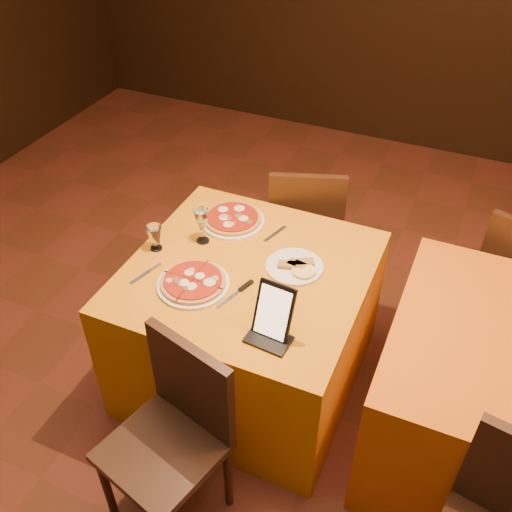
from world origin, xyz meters
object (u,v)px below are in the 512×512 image
at_px(pizza_near, 193,283).
at_px(water_glass, 155,238).
at_px(wine_glass, 202,226).
at_px(tablet, 274,311).
at_px(pizza_far, 233,220).
at_px(chair_main_far, 305,224).
at_px(chair_main_near, 162,451).
at_px(side_table, 507,404).
at_px(main_table, 249,325).

height_order(pizza_near, water_glass, water_glass).
xyz_separation_m(wine_glass, tablet, (0.55, -0.43, 0.03)).
relative_size(pizza_far, wine_glass, 1.74).
bearing_deg(chair_main_far, tablet, 83.74).
height_order(chair_main_far, tablet, tablet).
relative_size(pizza_far, tablet, 1.36).
xyz_separation_m(water_glass, tablet, (0.73, -0.28, 0.06)).
xyz_separation_m(chair_main_near, chair_main_far, (0.00, 1.66, 0.00)).
bearing_deg(side_table, chair_main_far, 147.19).
height_order(side_table, wine_glass, wine_glass).
xyz_separation_m(side_table, pizza_near, (-1.43, -0.23, 0.39)).
bearing_deg(side_table, main_table, -178.93).
xyz_separation_m(pizza_far, tablet, (0.49, -0.63, 0.10)).
distance_m(chair_main_far, wine_glass, 0.87).
distance_m(chair_main_far, water_glass, 1.05).
height_order(chair_main_near, water_glass, chair_main_near).
bearing_deg(chair_main_near, tablet, 78.38).
relative_size(chair_main_near, chair_main_far, 1.00).
bearing_deg(chair_main_near, pizza_far, 116.66).
bearing_deg(main_table, pizza_near, -131.59).
bearing_deg(wine_glass, main_table, -19.78).
bearing_deg(chair_main_far, main_table, 71.01).
height_order(wine_glass, tablet, tablet).
relative_size(side_table, chair_main_near, 1.21).
xyz_separation_m(main_table, tablet, (0.26, -0.32, 0.49)).
bearing_deg(chair_main_far, pizza_far, 47.35).
bearing_deg(pizza_near, chair_main_near, -74.13).
xyz_separation_m(main_table, chair_main_far, (0.00, 0.83, 0.08)).
bearing_deg(chair_main_far, wine_glass, 49.02).
bearing_deg(pizza_far, chair_main_near, -78.77).
distance_m(chair_main_near, water_glass, 0.99).
height_order(chair_main_far, water_glass, chair_main_far).
bearing_deg(water_glass, side_table, 2.09).
relative_size(side_table, chair_main_far, 1.21).
distance_m(main_table, side_table, 1.25).
relative_size(pizza_far, water_glass, 2.55).
xyz_separation_m(chair_main_near, water_glass, (-0.47, 0.79, 0.36)).
relative_size(chair_main_far, water_glass, 7.00).
height_order(side_table, pizza_far, pizza_far).
bearing_deg(main_table, wine_glass, 160.22).
relative_size(chair_main_near, wine_glass, 4.79).
distance_m(pizza_far, tablet, 0.81).
relative_size(pizza_near, water_glass, 2.54).
relative_size(wine_glass, water_glass, 1.46).
xyz_separation_m(pizza_near, pizza_far, (-0.05, 0.51, -0.00)).
bearing_deg(pizza_near, wine_glass, 110.19).
bearing_deg(pizza_near, side_table, 8.96).
relative_size(side_table, tablet, 4.51).
distance_m(main_table, pizza_far, 0.55).
xyz_separation_m(side_table, chair_main_near, (-1.25, -0.86, 0.08)).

